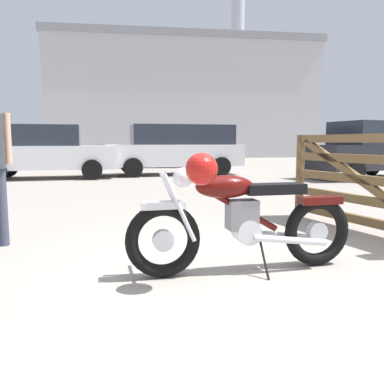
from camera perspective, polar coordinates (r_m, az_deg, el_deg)
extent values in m
plane|color=gray|center=(3.49, 8.99, -12.04)|extent=(80.00, 80.00, 0.00)
torus|color=black|center=(3.38, -4.14, -6.92)|extent=(0.64, 0.13, 0.64)
cylinder|color=silver|center=(3.38, -4.14, -6.92)|extent=(0.18, 0.09, 0.18)
torus|color=black|center=(3.88, 17.44, -5.40)|extent=(0.64, 0.13, 0.64)
cylinder|color=silver|center=(3.88, 17.44, -5.40)|extent=(0.18, 0.09, 0.18)
cube|color=silver|center=(3.32, -4.19, -1.89)|extent=(0.36, 0.14, 0.06)
cube|color=#4C0C0A|center=(3.84, 17.86, -1.15)|extent=(0.40, 0.14, 0.07)
cylinder|color=silver|center=(3.27, -1.79, -2.30)|extent=(0.29, 0.04, 0.58)
cylinder|color=silver|center=(3.42, -2.31, -1.90)|extent=(0.29, 0.04, 0.58)
sphere|color=silver|center=(3.33, -1.30, 2.07)|extent=(0.17, 0.17, 0.17)
cylinder|color=silver|center=(3.34, 0.04, 3.30)|extent=(0.05, 0.62, 0.03)
sphere|color=#B21914|center=(3.05, 1.38, 3.31)|extent=(0.25, 0.25, 0.25)
cylinder|color=#4C0C0A|center=(3.49, 6.50, -2.16)|extent=(0.76, 0.08, 0.47)
ellipsoid|color=#4C0C0A|center=(3.43, 4.72, 0.76)|extent=(0.53, 0.24, 0.20)
cube|color=black|center=(3.60, 11.68, 0.46)|extent=(0.55, 0.22, 0.09)
cube|color=slate|center=(3.52, 7.16, -3.23)|extent=(0.27, 0.19, 0.26)
cylinder|color=silver|center=(3.56, 7.72, -5.57)|extent=(0.23, 0.21, 0.22)
cylinder|color=silver|center=(3.65, 13.89, -6.71)|extent=(0.70, 0.08, 0.14)
cylinder|color=silver|center=(3.82, 12.50, -6.04)|extent=(0.70, 0.08, 0.14)
cylinder|color=black|center=(3.50, 10.24, -9.24)|extent=(0.03, 0.24, 0.33)
cube|color=brown|center=(6.36, 15.18, 2.47)|extent=(0.10, 0.12, 1.20)
cube|color=brown|center=(5.56, 22.91, -3.69)|extent=(0.60, 2.36, 0.11)
cube|color=brown|center=(5.52, 23.04, -1.03)|extent=(0.60, 2.36, 0.11)
cube|color=brown|center=(5.49, 23.17, 1.65)|extent=(0.60, 2.36, 0.11)
cube|color=brown|center=(5.48, 23.30, 4.36)|extent=(0.60, 2.36, 0.11)
cube|color=brown|center=(5.47, 23.44, 7.07)|extent=(0.60, 2.36, 0.11)
cube|color=brown|center=(5.50, 23.16, 1.44)|extent=(0.56, 2.16, 1.08)
cylinder|color=#383D51|center=(4.86, -25.53, -1.97)|extent=(0.12, 0.12, 0.86)
cylinder|color=tan|center=(4.84, -24.89, 6.94)|extent=(0.08, 0.08, 0.55)
cylinder|color=black|center=(13.10, -8.44, 3.46)|extent=(0.65, 0.23, 0.64)
cylinder|color=black|center=(14.85, -9.02, 3.87)|extent=(0.65, 0.23, 0.64)
cylinder|color=black|center=(13.68, 4.20, 3.67)|extent=(0.65, 0.23, 0.64)
cylinder|color=black|center=(15.36, 2.23, 4.06)|extent=(0.65, 0.23, 0.64)
cube|color=silver|center=(14.15, -2.69, 5.30)|extent=(4.74, 1.88, 0.74)
cube|color=#232833|center=(14.21, -1.50, 8.17)|extent=(3.54, 1.69, 0.68)
cylinder|color=black|center=(14.22, -14.08, 3.57)|extent=(0.63, 0.22, 0.62)
cylinder|color=black|center=(12.51, -14.10, 3.11)|extent=(0.63, 0.22, 0.62)
cylinder|color=black|center=(14.49, -24.84, 3.18)|extent=(0.63, 0.22, 0.62)
cube|color=silver|center=(13.42, -19.93, 4.70)|extent=(4.26, 1.87, 0.72)
cube|color=#232833|center=(13.41, -20.05, 7.60)|extent=(2.05, 1.63, 0.64)
cylinder|color=black|center=(12.36, 22.38, 2.70)|extent=(0.63, 0.30, 0.60)
cylinder|color=black|center=(13.56, 17.44, 3.25)|extent=(0.63, 0.30, 0.60)
cylinder|color=black|center=(15.23, 24.32, 3.33)|extent=(0.63, 0.30, 0.60)
cube|color=black|center=(13.78, 23.53, 4.62)|extent=(4.15, 2.38, 0.76)
cube|color=#232833|center=(13.95, 24.39, 7.65)|extent=(2.65, 1.96, 0.72)
cylinder|color=black|center=(17.72, -8.41, 4.37)|extent=(0.64, 0.27, 0.62)
cylinder|color=black|center=(19.44, -8.17, 4.61)|extent=(0.64, 0.27, 0.62)
cylinder|color=black|center=(17.80, 0.33, 4.45)|extent=(0.64, 0.27, 0.62)
cylinder|color=black|center=(19.51, -0.19, 4.69)|extent=(0.64, 0.27, 0.62)
cube|color=silver|center=(18.56, -4.12, 5.66)|extent=(4.36, 2.16, 0.72)
cube|color=#232833|center=(18.55, -4.13, 7.76)|extent=(2.16, 1.77, 0.64)
cube|color=#B2B2B7|center=(34.91, -1.79, 12.25)|extent=(20.77, 12.87, 8.52)
cube|color=gray|center=(35.60, -1.82, 19.49)|extent=(21.09, 13.19, 0.50)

